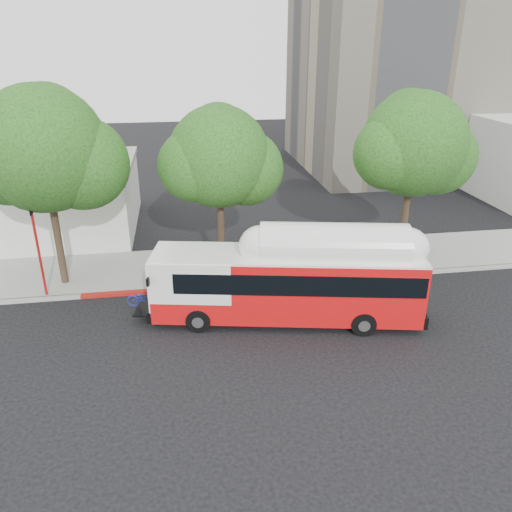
% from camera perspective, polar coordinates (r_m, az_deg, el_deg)
% --- Properties ---
extents(ground, '(120.00, 120.00, 0.00)m').
position_cam_1_polar(ground, '(21.76, 0.27, -8.04)').
color(ground, black).
rests_on(ground, ground).
extents(sidewalk, '(60.00, 5.00, 0.15)m').
position_cam_1_polar(sidewalk, '(27.42, -1.90, -0.87)').
color(sidewalk, gray).
rests_on(sidewalk, ground).
extents(curb_strip, '(60.00, 0.30, 0.15)m').
position_cam_1_polar(curb_strip, '(25.09, -1.15, -3.29)').
color(curb_strip, gray).
rests_on(curb_strip, ground).
extents(red_curb_segment, '(10.00, 0.32, 0.16)m').
position_cam_1_polar(red_curb_segment, '(24.91, -8.02, -3.73)').
color(red_curb_segment, '#A01711').
rests_on(red_curb_segment, ground).
extents(street_tree_left, '(6.67, 5.80, 9.74)m').
position_cam_1_polar(street_tree_left, '(24.96, -22.00, 10.79)').
color(street_tree_left, '#2D2116').
rests_on(street_tree_left, ground).
extents(street_tree_mid, '(5.75, 5.00, 8.62)m').
position_cam_1_polar(street_tree_mid, '(25.08, -3.32, 10.85)').
color(street_tree_mid, '#2D2116').
rests_on(street_tree_mid, ground).
extents(street_tree_right, '(6.21, 5.40, 9.18)m').
position_cam_1_polar(street_tree_right, '(27.65, 18.33, 11.65)').
color(street_tree_right, '#2D2116').
rests_on(street_tree_right, ground).
extents(low_commercial_bldg, '(16.20, 10.20, 4.25)m').
position_cam_1_polar(low_commercial_bldg, '(35.36, -26.88, 5.80)').
color(low_commercial_bldg, silver).
rests_on(low_commercial_bldg, ground).
extents(transit_bus, '(12.45, 4.64, 3.63)m').
position_cam_1_polar(transit_bus, '(21.50, 3.72, -3.33)').
color(transit_bus, red).
rests_on(transit_bus, ground).
extents(signal_pole, '(0.13, 0.42, 4.46)m').
position_cam_1_polar(signal_pole, '(25.16, -23.55, 0.26)').
color(signal_pole, red).
rests_on(signal_pole, ground).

